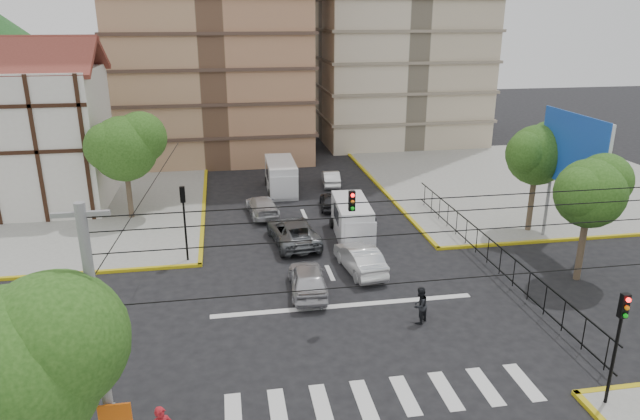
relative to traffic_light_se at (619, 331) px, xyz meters
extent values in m
plane|color=black|center=(-7.80, 7.80, -3.11)|extent=(160.00, 160.00, 0.00)
cube|color=gray|center=(-27.80, 27.80, -3.04)|extent=(26.00, 26.00, 0.15)
cube|color=gray|center=(12.20, 27.80, -3.04)|extent=(26.00, 26.00, 0.15)
cube|color=silver|center=(-7.80, 1.80, -3.11)|extent=(12.00, 2.40, 0.01)
cube|color=silver|center=(-7.80, 9.00, -3.11)|extent=(13.00, 0.40, 0.01)
cube|color=silver|center=(-26.80, 27.80, 1.89)|extent=(10.00, 8.00, 10.00)
cube|color=maroon|center=(-26.80, 25.90, 7.79)|extent=(10.80, 4.25, 2.65)
cube|color=maroon|center=(-26.80, 29.70, 7.79)|extent=(10.80, 4.25, 2.65)
cylinder|color=slate|center=(6.70, 11.80, -0.96)|extent=(0.20, 0.20, 4.00)
cylinder|color=slate|center=(6.70, 15.80, -0.96)|extent=(0.20, 0.20, 4.00)
cube|color=silver|center=(6.70, 13.80, 3.04)|extent=(0.25, 6.00, 4.00)
cube|color=blue|center=(6.50, 13.80, 3.04)|extent=(0.08, 6.20, 4.20)
sphere|color=#224A15|center=(-18.80, -2.20, 1.93)|extent=(4.60, 4.60, 4.60)
sphere|color=#224A15|center=(-17.65, -1.90, 2.62)|extent=(3.68, 3.68, 3.68)
cylinder|color=#473828|center=(5.20, 9.80, -1.01)|extent=(0.36, 0.36, 4.20)
sphere|color=#224A15|center=(5.20, 9.80, 1.73)|extent=(3.60, 3.60, 3.60)
sphere|color=#224A15|center=(6.10, 10.10, 2.27)|extent=(2.88, 2.88, 2.88)
sphere|color=#224A15|center=(4.48, 9.50, 1.91)|extent=(2.70, 2.70, 2.70)
cylinder|color=#473828|center=(6.20, 16.80, -0.87)|extent=(0.36, 0.36, 4.48)
sphere|color=#224A15|center=(6.20, 16.80, 2.05)|extent=(3.80, 3.80, 3.80)
sphere|color=#224A15|center=(7.15, 17.10, 2.62)|extent=(3.04, 3.04, 3.04)
sphere|color=#224A15|center=(5.44, 16.50, 2.24)|extent=(2.85, 2.85, 2.85)
cylinder|color=#473828|center=(-19.80, 23.80, -1.01)|extent=(0.36, 0.36, 4.20)
sphere|color=#224A15|center=(-19.80, 23.80, 1.89)|extent=(4.40, 4.40, 4.40)
sphere|color=#224A15|center=(-18.70, 24.10, 2.55)|extent=(3.52, 3.52, 3.52)
sphere|color=#224A15|center=(-20.68, 23.50, 2.11)|extent=(3.30, 3.30, 3.30)
cylinder|color=black|center=(0.00, 0.00, -1.21)|extent=(0.12, 0.12, 3.50)
cube|color=black|center=(0.00, 0.00, 0.99)|extent=(0.28, 0.22, 0.90)
sphere|color=#FF0C0C|center=(0.00, 0.00, 1.29)|extent=(0.17, 0.17, 0.17)
cylinder|color=black|center=(-15.60, 15.60, -1.21)|extent=(0.12, 0.12, 3.50)
cube|color=black|center=(-15.60, 15.60, 0.99)|extent=(0.28, 0.22, 0.90)
sphere|color=#FF0C0C|center=(-15.60, 15.60, 1.29)|extent=(0.17, 0.17, 0.17)
cube|color=black|center=(-7.80, 7.80, 2.69)|extent=(0.28, 0.22, 0.90)
cylinder|color=black|center=(-7.80, -1.20, 3.14)|extent=(18.00, 0.03, 0.03)
cylinder|color=slate|center=(-16.80, -1.20, 1.54)|extent=(0.28, 0.28, 9.00)
cube|color=slate|center=(-16.80, -1.20, 5.74)|extent=(1.40, 0.12, 0.12)
cube|color=silver|center=(-5.39, 18.07, -1.95)|extent=(2.36, 5.16, 2.32)
cube|color=silver|center=(-5.39, 16.05, -2.10)|extent=(1.99, 1.34, 1.61)
cube|color=black|center=(-5.39, 15.70, -1.55)|extent=(1.87, 0.23, 0.91)
cylinder|color=black|center=(-6.35, 16.46, -2.76)|extent=(0.25, 0.71, 0.71)
cylinder|color=black|center=(-4.43, 16.46, -2.76)|extent=(0.25, 0.71, 0.71)
cylinder|color=black|center=(-6.35, 19.68, -2.76)|extent=(0.25, 0.71, 0.71)
cylinder|color=black|center=(-4.43, 19.68, -2.76)|extent=(0.25, 0.71, 0.71)
cube|color=silver|center=(-8.81, 28.62, -1.87)|extent=(2.23, 5.44, 2.49)
cube|color=silver|center=(-8.81, 26.45, -2.03)|extent=(2.07, 1.32, 1.73)
cube|color=black|center=(-8.81, 26.07, -1.43)|extent=(2.01, 0.12, 0.97)
cylinder|color=black|center=(-9.84, 26.88, -2.73)|extent=(0.25, 0.76, 0.76)
cylinder|color=black|center=(-7.78, 26.88, -2.73)|extent=(0.25, 0.76, 0.76)
cylinder|color=black|center=(-9.84, 30.35, -2.73)|extent=(0.25, 0.76, 0.76)
cylinder|color=black|center=(-7.78, 30.35, -2.73)|extent=(0.25, 0.76, 0.76)
imported|color=silver|center=(-9.35, 10.71, -2.34)|extent=(2.07, 4.62, 1.54)
imported|color=white|center=(-6.12, 12.75, -2.35)|extent=(2.19, 4.78, 1.52)
imported|color=slate|center=(-9.25, 17.44, -2.34)|extent=(3.16, 5.80, 1.54)
imported|color=silver|center=(-10.74, 23.06, -2.43)|extent=(2.39, 4.87, 1.36)
imported|color=#242527|center=(-5.71, 23.69, -2.50)|extent=(1.85, 3.74, 1.23)
imported|color=white|center=(-4.54, 29.59, -2.49)|extent=(1.69, 3.90, 1.25)
imported|color=black|center=(-4.73, 6.85, -2.22)|extent=(1.09, 1.07, 1.78)
camera|label=1|loc=(-13.21, -15.34, 10.43)|focal=32.00mm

